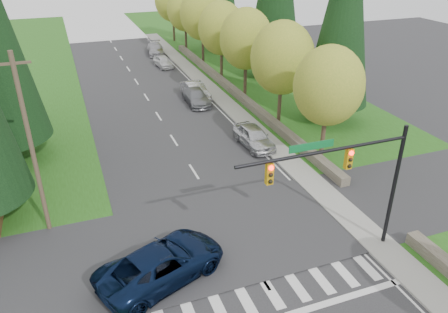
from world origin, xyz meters
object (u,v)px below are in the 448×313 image
parked_car_c (195,91)px  parked_car_b (196,97)px  parked_car_e (156,49)px  parked_car_d (163,62)px  suv_navy (162,263)px  parked_car_a (254,137)px

parked_car_c → parked_car_b: bearing=-109.0°
parked_car_e → parked_car_d: bearing=-87.1°
parked_car_c → suv_navy: bearing=-115.5°
parked_car_b → parked_car_c: 1.62m
parked_car_a → parked_car_b: size_ratio=0.97×
parked_car_c → parked_car_d: 12.29m
parked_car_a → parked_car_b: parked_car_a is taller
parked_car_a → parked_car_b: 10.73m
parked_car_a → parked_car_e: (-0.81, 31.09, -0.07)m
parked_car_a → parked_car_e: parked_car_a is taller
parked_car_e → parked_car_c: bearing=-83.1°
suv_navy → parked_car_d: size_ratio=1.59×
parked_car_a → parked_car_e: size_ratio=0.93×
suv_navy → parked_car_b: bearing=-42.8°
parked_car_b → parked_car_e: (0.55, 20.44, 0.03)m
parked_car_b → parked_car_d: (0.03, 13.86, -0.03)m
suv_navy → parked_car_a: size_ratio=1.35×
suv_navy → parked_car_a: suv_navy is taller
parked_car_a → suv_navy: bearing=-132.5°
parked_car_b → parked_car_a: bearing=-81.0°
suv_navy → parked_car_b: 24.11m
parked_car_a → parked_car_e: bearing=89.2°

